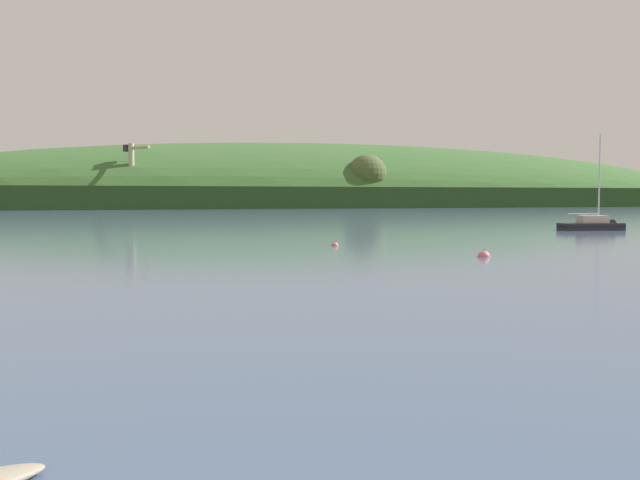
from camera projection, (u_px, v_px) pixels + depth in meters
far_shoreline_hill at (317, 204)px, 244.70m from camera, size 427.37×126.33×43.50m
dockside_crane at (132, 178)px, 195.70m from camera, size 7.49×9.46×18.06m
sailboat_far_left at (598, 228)px, 67.88m from camera, size 7.06×2.64×10.15m
mooring_buoy_foreground at (484, 257)px, 38.11m from camera, size 0.68×0.68×0.76m
mooring_buoy_off_fishing_boat at (335, 246)px, 46.60m from camera, size 0.49×0.49×0.57m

